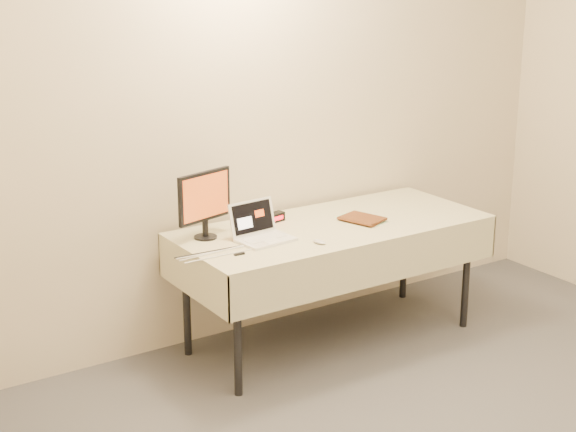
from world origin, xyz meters
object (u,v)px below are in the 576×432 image
laptop (260,230)px  monitor (205,200)px  book (354,205)px  table (332,234)px

laptop → monitor: (-0.25, 0.18, 0.17)m
laptop → monitor: monitor is taller
book → table: bearing=126.4°
laptop → book: 0.61m
monitor → book: size_ratio=1.56×
laptop → book: (0.60, -0.07, 0.07)m
laptop → book: bearing=-12.0°
table → laptop: size_ratio=5.85×
table → laptop: 0.51m
monitor → book: monitor is taller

